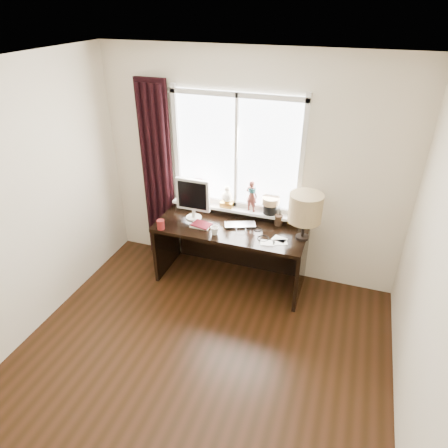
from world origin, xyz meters
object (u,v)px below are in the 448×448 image
at_px(red_cup, 161,225).
at_px(desk, 233,241).
at_px(laptop, 240,225).
at_px(mug, 215,230).
at_px(monitor, 193,197).
at_px(table_lamp, 305,208).

height_order(red_cup, desk, red_cup).
xyz_separation_m(laptop, mug, (-0.21, -0.26, 0.03)).
bearing_deg(monitor, desk, 5.68).
relative_size(laptop, red_cup, 3.20).
xyz_separation_m(red_cup, desk, (0.72, 0.40, -0.30)).
height_order(red_cup, table_lamp, table_lamp).
height_order(laptop, monitor, monitor).
bearing_deg(red_cup, monitor, 54.57).
height_order(laptop, red_cup, red_cup).
height_order(mug, table_lamp, table_lamp).
distance_m(desk, table_lamp, 1.01).
bearing_deg(table_lamp, laptop, 177.04).
bearing_deg(mug, monitor, 143.68).
xyz_separation_m(desk, monitor, (-0.47, -0.05, 0.52)).
bearing_deg(red_cup, mug, 8.25).
xyz_separation_m(mug, monitor, (-0.36, 0.26, 0.23)).
bearing_deg(monitor, mug, -36.32).
height_order(mug, monitor, monitor).
relative_size(laptop, monitor, 0.71).
xyz_separation_m(desk, table_lamp, (0.80, -0.08, 0.61)).
bearing_deg(monitor, laptop, -0.10).
xyz_separation_m(laptop, desk, (-0.10, 0.05, -0.26)).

